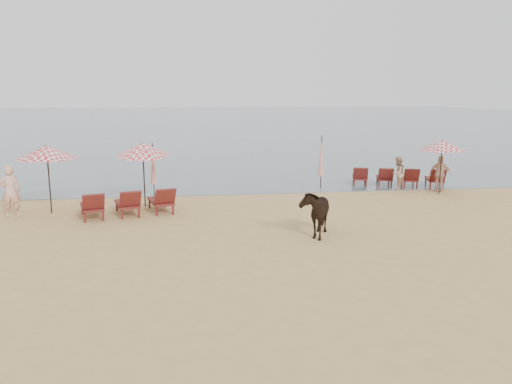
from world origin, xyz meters
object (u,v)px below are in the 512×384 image
(umbrella_open_left_b, at_px, (143,149))
(umbrella_closed_right, at_px, (321,156))
(umbrella_closed_left, at_px, (153,164))
(cow, at_px, (315,212))
(lounger_cluster_left, at_px, (128,203))
(beachgoer_left, at_px, (10,191))
(umbrella_open_right, at_px, (442,145))
(beachgoer_right_a, at_px, (398,173))
(umbrella_open_left_a, at_px, (47,152))
(lounger_cluster_right, at_px, (397,177))
(beachgoer_right_b, at_px, (440,174))

(umbrella_open_left_b, height_order, umbrella_closed_right, umbrella_open_left_b)
(umbrella_open_left_b, height_order, umbrella_closed_left, umbrella_open_left_b)
(umbrella_closed_left, distance_m, cow, 8.35)
(lounger_cluster_left, bearing_deg, umbrella_closed_right, 12.34)
(umbrella_closed_right, bearing_deg, beachgoer_left, -162.30)
(umbrella_closed_right, bearing_deg, umbrella_open_right, -22.36)
(umbrella_open_left_b, bearing_deg, beachgoer_right_a, 30.55)
(lounger_cluster_left, relative_size, umbrella_closed_left, 1.55)
(lounger_cluster_left, height_order, beachgoer_right_a, beachgoer_right_a)
(umbrella_open_left_b, height_order, cow, umbrella_open_left_b)
(umbrella_open_left_a, height_order, umbrella_closed_right, umbrella_open_left_a)
(lounger_cluster_right, relative_size, beachgoer_right_a, 2.92)
(umbrella_closed_right, relative_size, beachgoer_right_a, 1.60)
(lounger_cluster_right, bearing_deg, umbrella_closed_left, -158.49)
(lounger_cluster_right, xyz_separation_m, beachgoer_left, (-15.58, -3.78, 0.47))
(umbrella_open_right, bearing_deg, lounger_cluster_right, 111.24)
(beachgoer_left, bearing_deg, umbrella_open_left_b, -176.41)
(cow, height_order, beachgoer_left, beachgoer_left)
(umbrella_open_left_b, height_order, beachgoer_right_a, umbrella_open_left_b)
(lounger_cluster_right, distance_m, umbrella_open_left_b, 11.58)
(cow, distance_m, beachgoer_right_a, 8.54)
(beachgoer_right_b, bearing_deg, umbrella_open_left_a, 31.39)
(lounger_cluster_right, relative_size, beachgoer_right_b, 2.74)
(lounger_cluster_right, bearing_deg, umbrella_closed_right, -163.44)
(umbrella_open_left_b, bearing_deg, beachgoer_right_b, 26.19)
(umbrella_open_left_a, height_order, cow, umbrella_open_left_a)
(lounger_cluster_left, distance_m, umbrella_open_left_a, 3.39)
(beachgoer_right_b, bearing_deg, umbrella_closed_left, 21.89)
(lounger_cluster_right, xyz_separation_m, beachgoer_right_b, (1.34, -1.39, 0.35))
(umbrella_open_right, height_order, beachgoer_left, umbrella_open_right)
(lounger_cluster_left, height_order, beachgoer_right_b, beachgoer_right_b)
(lounger_cluster_right, relative_size, umbrella_closed_left, 1.95)
(umbrella_open_left_a, bearing_deg, lounger_cluster_left, -13.65)
(lounger_cluster_left, distance_m, umbrella_closed_left, 3.45)
(umbrella_closed_right, distance_m, beachgoer_left, 12.59)
(umbrella_closed_left, xyz_separation_m, umbrella_closed_right, (7.34, 0.86, 0.09))
(umbrella_closed_right, bearing_deg, cow, -106.09)
(lounger_cluster_left, distance_m, beachgoer_right_b, 13.22)
(lounger_cluster_right, height_order, umbrella_open_left_a, umbrella_open_left_a)
(umbrella_open_right, xyz_separation_m, beachgoer_left, (-16.66, -1.90, -1.17))
(umbrella_open_left_b, distance_m, cow, 7.35)
(lounger_cluster_left, relative_size, lounger_cluster_right, 0.80)
(cow, bearing_deg, umbrella_open_left_b, 159.00)
(umbrella_open_left_a, relative_size, umbrella_closed_left, 1.10)
(umbrella_open_left_a, bearing_deg, cow, -22.42)
(umbrella_open_left_a, relative_size, beachgoer_right_a, 1.64)
(umbrella_open_left_a, relative_size, cow, 1.41)
(umbrella_open_left_a, xyz_separation_m, beachgoer_right_a, (14.10, 2.57, -1.45))
(beachgoer_left, bearing_deg, umbrella_open_right, 174.92)
(lounger_cluster_left, height_order, cow, cow)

